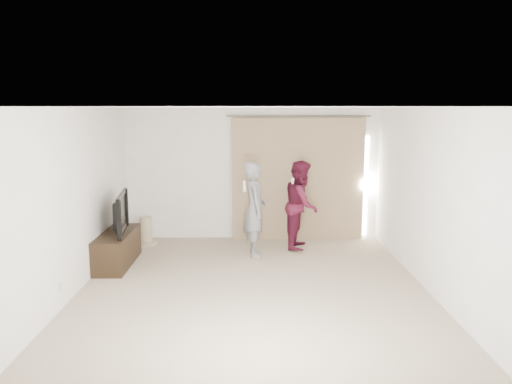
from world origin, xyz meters
TOP-DOWN VIEW (x-y plane):
  - floor at (0.00, 0.00)m, footprint 5.50×5.50m
  - wall_back at (0.00, 2.75)m, footprint 5.00×0.04m
  - wall_left at (-2.50, -0.00)m, footprint 0.04×5.50m
  - ceiling at (0.00, 0.00)m, footprint 5.00×5.50m
  - curtain at (0.91, 2.68)m, footprint 2.80×0.11m
  - tv_console at (-2.27, 0.99)m, footprint 0.49×1.42m
  - tv at (-2.27, 0.99)m, footprint 0.31×1.16m
  - scratching_post at (-2.05, 2.23)m, footprint 0.41×0.41m
  - person_man at (0.04, 1.52)m, footprint 0.46×0.65m
  - person_woman at (0.91, 2.00)m, footprint 0.78×0.91m

SIDE VIEW (x-z plane):
  - floor at x=0.00m, z-range 0.00..0.00m
  - scratching_post at x=-2.05m, z-range -0.05..0.49m
  - tv_console at x=-2.27m, z-range 0.00..0.55m
  - person_woman at x=0.91m, z-range 0.00..1.64m
  - person_man at x=0.04m, z-range 0.00..1.67m
  - tv at x=-2.27m, z-range 0.55..1.21m
  - curtain at x=0.91m, z-range -0.02..2.43m
  - wall_left at x=-2.50m, z-range 0.00..2.60m
  - wall_back at x=0.00m, z-range 0.00..2.60m
  - ceiling at x=0.00m, z-range 2.60..2.60m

